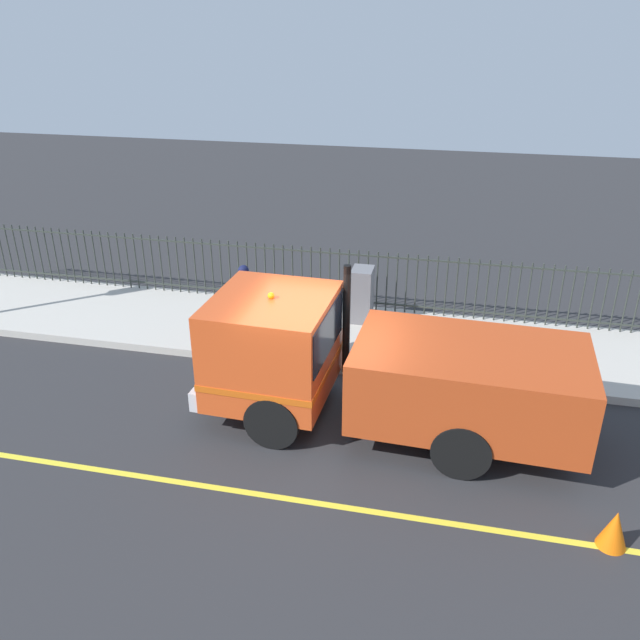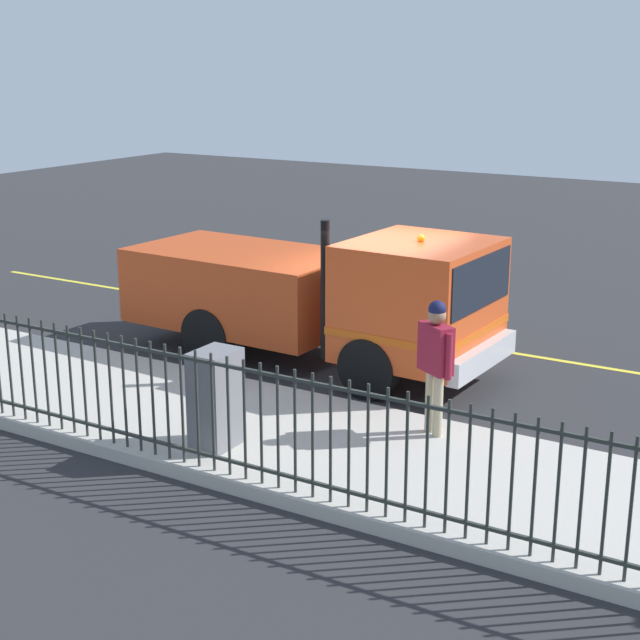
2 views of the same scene
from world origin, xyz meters
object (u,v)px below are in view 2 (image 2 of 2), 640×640
(utility_cabinet, at_px, (216,399))
(traffic_cone, at_px, (222,293))
(work_truck, at_px, (331,292))
(worker_standing, at_px, (436,353))

(utility_cabinet, distance_m, traffic_cone, 7.71)
(work_truck, distance_m, utility_cabinet, 4.10)
(utility_cabinet, bearing_deg, work_truck, -170.78)
(worker_standing, bearing_deg, utility_cabinet, 69.72)
(work_truck, relative_size, utility_cabinet, 5.20)
(worker_standing, bearing_deg, work_truck, -6.63)
(worker_standing, distance_m, traffic_cone, 8.16)
(worker_standing, height_order, traffic_cone, worker_standing)
(traffic_cone, bearing_deg, utility_cabinet, 36.22)
(utility_cabinet, height_order, traffic_cone, utility_cabinet)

